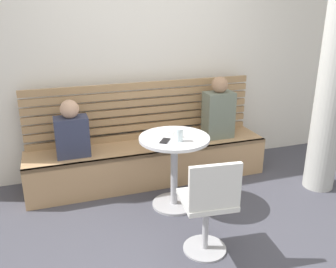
% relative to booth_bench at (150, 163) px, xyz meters
% --- Properties ---
extents(ground, '(8.00, 8.00, 0.00)m').
position_rel_booth_bench_xyz_m(ground, '(0.00, -1.20, -0.22)').
color(ground, '#42424C').
extents(back_wall, '(5.20, 0.10, 2.90)m').
position_rel_booth_bench_xyz_m(back_wall, '(0.00, 0.44, 1.23)').
color(back_wall, silver).
rests_on(back_wall, ground).
extents(booth_bench, '(2.70, 0.52, 0.44)m').
position_rel_booth_bench_xyz_m(booth_bench, '(0.00, 0.00, 0.00)').
color(booth_bench, tan).
rests_on(booth_bench, ground).
extents(booth_backrest, '(2.65, 0.04, 0.67)m').
position_rel_booth_bench_xyz_m(booth_backrest, '(0.00, 0.24, 0.56)').
color(booth_backrest, '#A68157').
rests_on(booth_backrest, booth_bench).
extents(cafe_table, '(0.68, 0.68, 0.74)m').
position_rel_booth_bench_xyz_m(cafe_table, '(0.08, -0.61, 0.30)').
color(cafe_table, '#ADADB2').
rests_on(cafe_table, ground).
extents(white_chair, '(0.44, 0.44, 0.85)m').
position_rel_booth_bench_xyz_m(white_chair, '(0.08, -1.42, 0.24)').
color(white_chair, '#ADADB2').
rests_on(white_chair, ground).
extents(person_adult, '(0.34, 0.22, 0.72)m').
position_rel_booth_bench_xyz_m(person_adult, '(0.85, 0.00, 0.54)').
color(person_adult, slate).
rests_on(person_adult, booth_bench).
extents(person_child_left, '(0.34, 0.22, 0.60)m').
position_rel_booth_bench_xyz_m(person_child_left, '(-0.83, -0.03, 0.48)').
color(person_child_left, '#333851').
rests_on(person_child_left, booth_bench).
extents(cup_glass_tall, '(0.07, 0.07, 0.12)m').
position_rel_booth_bench_xyz_m(cup_glass_tall, '(0.08, -0.73, 0.58)').
color(cup_glass_tall, silver).
rests_on(cup_glass_tall, cafe_table).
extents(cup_ceramic_white, '(0.08, 0.08, 0.07)m').
position_rel_booth_bench_xyz_m(cup_ceramic_white, '(0.08, -0.61, 0.55)').
color(cup_ceramic_white, white).
rests_on(cup_ceramic_white, cafe_table).
extents(plate_small, '(0.17, 0.17, 0.01)m').
position_rel_booth_bench_xyz_m(plate_small, '(0.05, -0.41, 0.52)').
color(plate_small, white).
rests_on(plate_small, cafe_table).
extents(phone_on_table, '(0.14, 0.15, 0.01)m').
position_rel_booth_bench_xyz_m(phone_on_table, '(-0.04, -0.69, 0.52)').
color(phone_on_table, black).
rests_on(phone_on_table, cafe_table).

